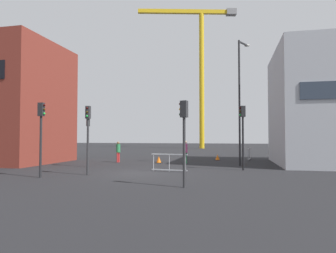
# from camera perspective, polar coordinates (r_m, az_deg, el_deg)

# --- Properties ---
(ground) EXTENTS (160.00, 160.00, 0.00)m
(ground) POSITION_cam_1_polar(r_m,az_deg,el_deg) (17.66, -5.58, -8.82)
(ground) COLOR black
(brick_building) EXTENTS (8.97, 7.58, 9.67)m
(brick_building) POSITION_cam_1_polar(r_m,az_deg,el_deg) (28.25, -28.57, 3.81)
(brick_building) COLOR maroon
(brick_building) RESTS_ON ground
(construction_crane) EXTENTS (17.91, 5.28, 25.86)m
(construction_crane) POSITION_cam_1_polar(r_m,az_deg,el_deg) (57.25, 5.97, 13.08)
(construction_crane) COLOR gold
(construction_crane) RESTS_ON ground
(streetlamp_tall) EXTENTS (0.91, 1.27, 9.29)m
(streetlamp_tall) POSITION_cam_1_polar(r_m,az_deg,el_deg) (23.04, 13.54, 5.98)
(streetlamp_tall) COLOR #232326
(streetlamp_tall) RESTS_ON ground
(traffic_light_median) EXTENTS (0.28, 0.38, 3.82)m
(traffic_light_median) POSITION_cam_1_polar(r_m,az_deg,el_deg) (17.22, -14.95, -0.36)
(traffic_light_median) COLOR #2D2D30
(traffic_light_median) RESTS_ON ground
(traffic_light_island) EXTENTS (0.39, 0.33, 4.07)m
(traffic_light_island) POSITION_cam_1_polar(r_m,az_deg,el_deg) (19.62, 13.99, -0.10)
(traffic_light_island) COLOR black
(traffic_light_island) RESTS_ON ground
(traffic_light_near) EXTENTS (0.35, 0.39, 3.56)m
(traffic_light_near) POSITION_cam_1_polar(r_m,az_deg,el_deg) (21.87, -14.93, -1.10)
(traffic_light_near) COLOR #2D2D30
(traffic_light_near) RESTS_ON ground
(traffic_light_crosswalk) EXTENTS (0.39, 0.30, 3.62)m
(traffic_light_crosswalk) POSITION_cam_1_polar(r_m,az_deg,el_deg) (12.58, 3.04, -0.39)
(traffic_light_crosswalk) COLOR #2D2D30
(traffic_light_crosswalk) RESTS_ON ground
(traffic_light_verge) EXTENTS (0.37, 0.25, 3.89)m
(traffic_light_verge) POSITION_cam_1_polar(r_m,az_deg,el_deg) (16.98, -22.93, -0.10)
(traffic_light_verge) COLOR #232326
(traffic_light_verge) RESTS_ON ground
(pedestrian_walking) EXTENTS (0.34, 0.34, 1.80)m
(pedestrian_walking) POSITION_cam_1_polar(r_m,az_deg,el_deg) (23.66, 3.31, -4.53)
(pedestrian_walking) COLOR #2D844C
(pedestrian_walking) RESTS_ON ground
(pedestrian_waiting) EXTENTS (0.34, 0.34, 1.72)m
(pedestrian_waiting) POSITION_cam_1_polar(r_m,az_deg,el_deg) (25.32, -9.42, -4.45)
(pedestrian_waiting) COLOR red
(pedestrian_waiting) RESTS_ON ground
(safety_barrier_right_run) EXTENTS (0.36, 2.19, 1.08)m
(safety_barrier_right_run) POSITION_cam_1_polar(r_m,az_deg,el_deg) (28.27, 15.15, -5.04)
(safety_barrier_right_run) COLOR #9EA0A5
(safety_barrier_right_run) RESTS_ON ground
(safety_barrier_front) EXTENTS (2.27, 0.33, 1.08)m
(safety_barrier_front) POSITION_cam_1_polar(r_m,az_deg,el_deg) (18.32, 0.24, -6.81)
(safety_barrier_front) COLOR #B2B5BA
(safety_barrier_front) RESTS_ON ground
(traffic_cone_on_verge) EXTENTS (0.51, 0.51, 0.52)m
(traffic_cone_on_verge) POSITION_cam_1_polar(r_m,az_deg,el_deg) (27.64, 9.36, -5.82)
(traffic_cone_on_verge) COLOR black
(traffic_cone_on_verge) RESTS_ON ground
(traffic_cone_by_barrier) EXTENTS (0.54, 0.54, 0.54)m
(traffic_cone_by_barrier) POSITION_cam_1_polar(r_m,az_deg,el_deg) (24.44, -1.76, -6.33)
(traffic_cone_by_barrier) COLOR black
(traffic_cone_by_barrier) RESTS_ON ground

